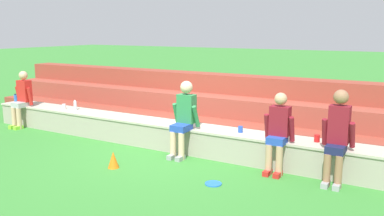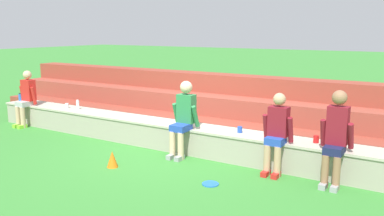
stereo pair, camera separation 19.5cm
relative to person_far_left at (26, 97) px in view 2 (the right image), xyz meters
name	(u,v)px [view 2 (the right image)]	position (x,y,z in m)	size (l,w,h in m)	color
ground_plane	(170,153)	(4.20, 0.00, -0.71)	(80.00, 80.00, 0.00)	#388433
stone_seating_wall	(178,136)	(4.20, 0.30, -0.44)	(9.97, 0.63, 0.51)	#A8A08E
brick_bleachers	(218,110)	(4.20, 1.95, -0.21)	(12.41, 1.66, 1.28)	brown
person_far_left	(26,97)	(0.00, 0.00, 0.00)	(0.49, 0.53, 1.34)	#DBAD89
person_left_of_center	(183,116)	(4.51, -0.01, 0.04)	(0.50, 0.60, 1.39)	beige
person_center	(277,132)	(6.30, -0.02, -0.01)	(0.49, 0.48, 1.32)	tan
person_right_of_center	(336,136)	(7.22, -0.04, 0.05)	(0.48, 0.53, 1.44)	#996B4C
water_bottle_center_gap	(78,105)	(1.42, 0.31, -0.10)	(0.07, 0.07, 0.22)	silver
water_bottle_mid_left	(20,98)	(-0.59, 0.26, -0.10)	(0.08, 0.08, 0.22)	blue
plastic_cup_right_end	(67,106)	(1.11, 0.27, -0.15)	(0.08, 0.08, 0.11)	white
plastic_cup_middle	(240,130)	(5.51, 0.29, -0.15)	(0.09, 0.09, 0.11)	blue
plastic_cup_left_end	(316,139)	(6.84, 0.34, -0.14)	(0.09, 0.09, 0.12)	red
frisbee	(210,184)	(5.64, -1.02, -0.70)	(0.26, 0.26, 0.02)	blue
sports_cone	(112,159)	(3.83, -1.19, -0.57)	(0.19, 0.19, 0.28)	orange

